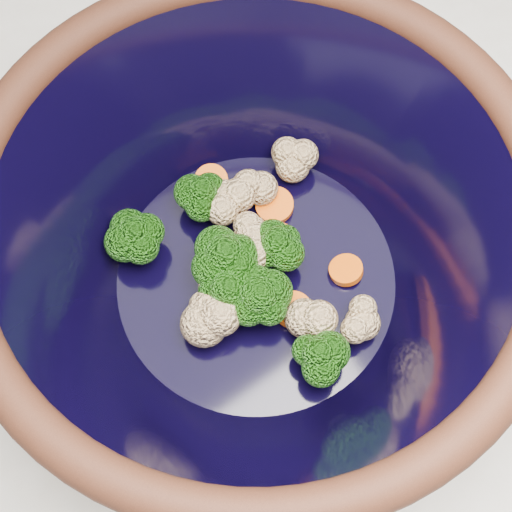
% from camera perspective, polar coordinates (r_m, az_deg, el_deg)
% --- Properties ---
extents(ground, '(3.00, 3.00, 0.00)m').
position_cam_1_polar(ground, '(1.44, 2.33, -16.21)').
color(ground, '#9E7A54').
rests_on(ground, ground).
extents(counter, '(1.20, 1.20, 0.90)m').
position_cam_1_polar(counter, '(1.00, 3.32, -12.87)').
color(counter, silver).
rests_on(counter, ground).
extents(mixing_bowl, '(0.37, 0.37, 0.16)m').
position_cam_1_polar(mixing_bowl, '(0.48, 0.00, 0.76)').
color(mixing_bowl, black).
rests_on(mixing_bowl, counter).
extents(vegetable_pile, '(0.17, 0.20, 0.06)m').
position_cam_1_polar(vegetable_pile, '(0.51, -1.04, -0.58)').
color(vegetable_pile, '#608442').
rests_on(vegetable_pile, mixing_bowl).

